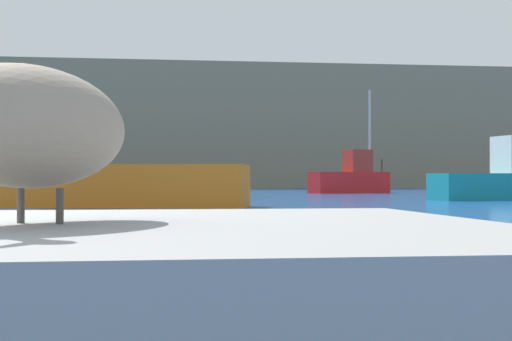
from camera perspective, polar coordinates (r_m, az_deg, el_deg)
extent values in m
cube|color=#7F755B|center=(70.07, -9.69, 2.80)|extent=(140.00, 13.58, 9.70)
cube|color=#969696|center=(3.34, -15.04, -9.11)|extent=(3.68, 2.92, 0.65)
ellipsoid|color=gray|center=(3.31, -15.01, 2.89)|extent=(0.98, 1.23, 0.47)
cylinder|color=#4C4742|center=(3.30, -13.20, -2.37)|extent=(0.03, 0.03, 0.14)
cylinder|color=#4C4742|center=(3.40, -15.70, -2.31)|extent=(0.03, 0.03, 0.14)
cube|color=orange|center=(24.03, -9.81, -1.03)|extent=(7.95, 3.97, 1.20)
cube|color=#1E6099|center=(24.49, -13.02, 2.37)|extent=(2.43, 2.29, 1.70)
cylinder|color=#B2B2B2|center=(24.81, -14.92, 3.43)|extent=(0.12, 0.12, 2.64)
cube|color=teal|center=(32.50, 16.39, -1.06)|extent=(5.51, 2.38, 0.99)
cube|color=red|center=(45.36, 6.36, -0.82)|extent=(4.72, 2.81, 1.14)
cube|color=maroon|center=(45.69, 6.92, 0.66)|extent=(1.61, 1.44, 1.21)
cylinder|color=#B2B2B2|center=(46.24, 7.74, 2.68)|extent=(0.12, 0.12, 4.49)
cylinder|color=#3F382D|center=(46.67, 8.55, 0.32)|extent=(0.10, 0.10, 0.70)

